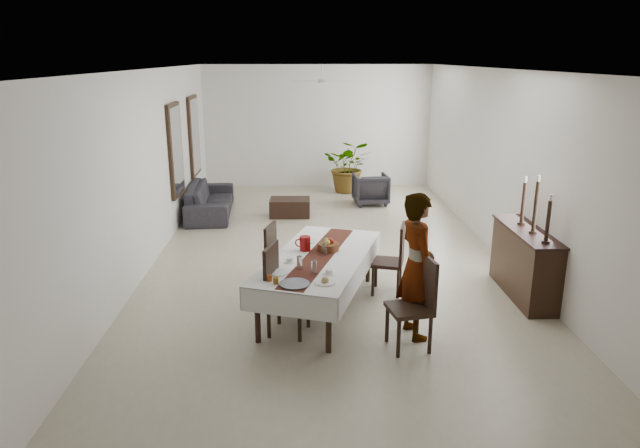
% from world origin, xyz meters
% --- Properties ---
extents(floor, '(6.00, 12.00, 0.00)m').
position_xyz_m(floor, '(0.00, 0.00, 0.00)').
color(floor, '#BEB697').
rests_on(floor, ground).
extents(ceiling, '(6.00, 12.00, 0.02)m').
position_xyz_m(ceiling, '(0.00, 0.00, 3.20)').
color(ceiling, white).
rests_on(ceiling, wall_back).
extents(wall_back, '(6.00, 0.02, 3.20)m').
position_xyz_m(wall_back, '(0.00, 6.00, 1.60)').
color(wall_back, white).
rests_on(wall_back, floor).
extents(wall_front, '(6.00, 0.02, 3.20)m').
position_xyz_m(wall_front, '(0.00, -6.00, 1.60)').
color(wall_front, white).
rests_on(wall_front, floor).
extents(wall_left, '(0.02, 12.00, 3.20)m').
position_xyz_m(wall_left, '(-3.00, 0.00, 1.60)').
color(wall_left, white).
rests_on(wall_left, floor).
extents(wall_right, '(0.02, 12.00, 3.20)m').
position_xyz_m(wall_right, '(3.00, 0.00, 1.60)').
color(wall_right, white).
rests_on(wall_right, floor).
extents(dining_table_top, '(1.74, 2.66, 0.05)m').
position_xyz_m(dining_table_top, '(-0.23, -1.88, 0.74)').
color(dining_table_top, black).
rests_on(dining_table_top, table_leg_fl).
extents(table_leg_fl, '(0.09, 0.09, 0.72)m').
position_xyz_m(table_leg_fl, '(-1.02, -2.85, 0.36)').
color(table_leg_fl, black).
rests_on(table_leg_fl, floor).
extents(table_leg_fr, '(0.09, 0.09, 0.72)m').
position_xyz_m(table_leg_fr, '(-0.17, -3.13, 0.36)').
color(table_leg_fr, black).
rests_on(table_leg_fr, floor).
extents(table_leg_bl, '(0.09, 0.09, 0.72)m').
position_xyz_m(table_leg_bl, '(-0.29, -0.63, 0.36)').
color(table_leg_bl, black).
rests_on(table_leg_bl, floor).
extents(table_leg_br, '(0.09, 0.09, 0.72)m').
position_xyz_m(table_leg_br, '(0.57, -0.91, 0.36)').
color(table_leg_br, black).
rests_on(table_leg_br, floor).
extents(tablecloth_top, '(1.98, 2.89, 0.01)m').
position_xyz_m(tablecloth_top, '(-0.23, -1.88, 0.77)').
color(tablecloth_top, white).
rests_on(tablecloth_top, dining_table_top).
extents(tablecloth_drape_left, '(0.84, 2.51, 0.31)m').
position_xyz_m(tablecloth_drape_left, '(-0.80, -1.69, 0.63)').
color(tablecloth_drape_left, silver).
rests_on(tablecloth_drape_left, dining_table_top).
extents(tablecloth_drape_right, '(0.84, 2.51, 0.31)m').
position_xyz_m(tablecloth_drape_right, '(0.34, -2.07, 0.63)').
color(tablecloth_drape_right, white).
rests_on(tablecloth_drape_right, dining_table_top).
extents(tablecloth_drape_near, '(1.15, 0.39, 0.31)m').
position_xyz_m(tablecloth_drape_near, '(-0.64, -3.13, 0.63)').
color(tablecloth_drape_near, silver).
rests_on(tablecloth_drape_near, dining_table_top).
extents(tablecloth_drape_far, '(1.15, 0.39, 0.31)m').
position_xyz_m(tablecloth_drape_far, '(0.19, -0.63, 0.63)').
color(tablecloth_drape_far, white).
rests_on(tablecloth_drape_far, dining_table_top).
extents(table_runner, '(1.14, 2.54, 0.00)m').
position_xyz_m(table_runner, '(-0.23, -1.88, 0.78)').
color(table_runner, '#5C261A').
rests_on(table_runner, tablecloth_top).
extents(red_pitcher, '(0.19, 0.19, 0.20)m').
position_xyz_m(red_pitcher, '(-0.42, -1.65, 0.88)').
color(red_pitcher, maroon).
rests_on(red_pitcher, tablecloth_top).
extents(pitcher_handle, '(0.12, 0.06, 0.12)m').
position_xyz_m(pitcher_handle, '(-0.51, -1.63, 0.88)').
color(pitcher_handle, maroon).
rests_on(pitcher_handle, red_pitcher).
extents(wine_glass_near, '(0.07, 0.07, 0.17)m').
position_xyz_m(wine_glass_near, '(-0.32, -2.55, 0.87)').
color(wine_glass_near, silver).
rests_on(wine_glass_near, tablecloth_top).
extents(wine_glass_mid, '(0.07, 0.07, 0.17)m').
position_xyz_m(wine_glass_mid, '(-0.50, -2.38, 0.87)').
color(wine_glass_mid, silver).
rests_on(wine_glass_mid, tablecloth_top).
extents(wine_glass_far, '(0.07, 0.07, 0.17)m').
position_xyz_m(wine_glass_far, '(-0.16, -1.85, 0.87)').
color(wine_glass_far, silver).
rests_on(wine_glass_far, tablecloth_top).
extents(teacup_right, '(0.09, 0.09, 0.06)m').
position_xyz_m(teacup_right, '(-0.13, -2.56, 0.81)').
color(teacup_right, white).
rests_on(teacup_right, saucer_right).
extents(saucer_right, '(0.15, 0.15, 0.01)m').
position_xyz_m(saucer_right, '(-0.13, -2.56, 0.79)').
color(saucer_right, white).
rests_on(saucer_right, tablecloth_top).
extents(teacup_left, '(0.09, 0.09, 0.06)m').
position_xyz_m(teacup_left, '(-0.63, -2.12, 0.81)').
color(teacup_left, silver).
rests_on(teacup_left, saucer_left).
extents(saucer_left, '(0.15, 0.15, 0.01)m').
position_xyz_m(saucer_left, '(-0.63, -2.12, 0.79)').
color(saucer_left, white).
rests_on(saucer_left, tablecloth_top).
extents(plate_near_right, '(0.25, 0.25, 0.02)m').
position_xyz_m(plate_near_right, '(-0.19, -2.86, 0.79)').
color(plate_near_right, white).
rests_on(plate_near_right, tablecloth_top).
extents(bread_near_right, '(0.09, 0.09, 0.09)m').
position_xyz_m(bread_near_right, '(-0.19, -2.86, 0.82)').
color(bread_near_right, tan).
rests_on(bread_near_right, plate_near_right).
extents(plate_near_left, '(0.25, 0.25, 0.02)m').
position_xyz_m(plate_near_left, '(-0.76, -2.51, 0.79)').
color(plate_near_left, white).
rests_on(plate_near_left, tablecloth_top).
extents(plate_far_left, '(0.25, 0.25, 0.02)m').
position_xyz_m(plate_far_left, '(-0.36, -1.24, 0.79)').
color(plate_far_left, white).
rests_on(plate_far_left, tablecloth_top).
extents(serving_tray, '(0.37, 0.37, 0.02)m').
position_xyz_m(serving_tray, '(-0.56, -2.90, 0.79)').
color(serving_tray, '#45454A').
rests_on(serving_tray, tablecloth_top).
extents(jam_jar_a, '(0.07, 0.07, 0.08)m').
position_xyz_m(jam_jar_a, '(-0.79, -2.86, 0.82)').
color(jam_jar_a, brown).
rests_on(jam_jar_a, tablecloth_top).
extents(jam_jar_b, '(0.07, 0.07, 0.08)m').
position_xyz_m(jam_jar_b, '(-0.87, -2.77, 0.82)').
color(jam_jar_b, brown).
rests_on(jam_jar_b, tablecloth_top).
extents(fruit_basket, '(0.31, 0.31, 0.10)m').
position_xyz_m(fruit_basket, '(-0.10, -1.65, 0.83)').
color(fruit_basket, brown).
rests_on(fruit_basket, tablecloth_top).
extents(fruit_red, '(0.09, 0.09, 0.09)m').
position_xyz_m(fruit_red, '(-0.06, -1.64, 0.91)').
color(fruit_red, maroon).
rests_on(fruit_red, fruit_basket).
extents(fruit_green, '(0.08, 0.08, 0.08)m').
position_xyz_m(fruit_green, '(-0.13, -1.61, 0.91)').
color(fruit_green, olive).
rests_on(fruit_green, fruit_basket).
extents(fruit_yellow, '(0.09, 0.09, 0.09)m').
position_xyz_m(fruit_yellow, '(-0.11, -1.70, 0.91)').
color(fruit_yellow, gold).
rests_on(fruit_yellow, fruit_basket).
extents(chair_right_near_seat, '(0.57, 0.57, 0.05)m').
position_xyz_m(chair_right_near_seat, '(0.80, -3.05, 0.50)').
color(chair_right_near_seat, black).
rests_on(chair_right_near_seat, chair_right_near_leg_fl).
extents(chair_right_near_leg_fl, '(0.06, 0.06, 0.48)m').
position_xyz_m(chair_right_near_leg_fl, '(1.03, -3.20, 0.24)').
color(chair_right_near_leg_fl, black).
rests_on(chair_right_near_leg_fl, floor).
extents(chair_right_near_leg_fr, '(0.06, 0.06, 0.48)m').
position_xyz_m(chair_right_near_leg_fr, '(0.96, -2.81, 0.24)').
color(chair_right_near_leg_fr, black).
rests_on(chair_right_near_leg_fr, floor).
extents(chair_right_near_leg_bl, '(0.06, 0.06, 0.48)m').
position_xyz_m(chair_right_near_leg_bl, '(0.65, -3.28, 0.24)').
color(chair_right_near_leg_bl, black).
rests_on(chair_right_near_leg_bl, floor).
extents(chair_right_near_leg_br, '(0.06, 0.06, 0.48)m').
position_xyz_m(chair_right_near_leg_br, '(0.57, -2.89, 0.24)').
color(chair_right_near_leg_br, black).
rests_on(chair_right_near_leg_br, floor).
extents(chair_right_near_back, '(0.14, 0.48, 0.61)m').
position_xyz_m(chair_right_near_back, '(1.02, -3.00, 0.83)').
color(chair_right_near_back, black).
rests_on(chair_right_near_back, chair_right_near_seat).
extents(chair_right_far_seat, '(0.55, 0.55, 0.05)m').
position_xyz_m(chair_right_far_seat, '(0.80, -1.36, 0.47)').
color(chair_right_far_seat, black).
rests_on(chair_right_far_seat, chair_right_far_leg_fl).
extents(chair_right_far_leg_fl, '(0.05, 0.05, 0.44)m').
position_xyz_m(chair_right_far_leg_fl, '(0.93, -1.58, 0.22)').
color(chair_right_far_leg_fl, black).
rests_on(chair_right_far_leg_fl, floor).
extents(chair_right_far_leg_fr, '(0.05, 0.05, 0.44)m').
position_xyz_m(chair_right_far_leg_fr, '(1.02, -1.23, 0.22)').
color(chair_right_far_leg_fr, black).
rests_on(chair_right_far_leg_fr, floor).
extents(chair_right_far_leg_bl, '(0.05, 0.05, 0.44)m').
position_xyz_m(chair_right_far_leg_bl, '(0.57, -1.49, 0.22)').
color(chair_right_far_leg_bl, black).
rests_on(chair_right_far_leg_bl, floor).
extents(chair_right_far_leg_br, '(0.05, 0.05, 0.44)m').
position_xyz_m(chair_right_far_leg_br, '(0.66, -1.13, 0.22)').
color(chair_right_far_leg_br, black).
rests_on(chair_right_far_leg_br, floor).
extents(chair_right_far_back, '(0.15, 0.45, 0.57)m').
position_xyz_m(chair_right_far_back, '(0.99, -1.41, 0.78)').
color(chair_right_far_back, black).
rests_on(chair_right_far_back, chair_right_far_seat).
extents(chair_left_near_seat, '(0.61, 0.61, 0.06)m').
position_xyz_m(chair_left_near_seat, '(-0.64, -2.60, 0.51)').
color(chair_left_near_seat, black).
rests_on(chair_left_near_seat, chair_left_near_leg_fl).
extents(chair_left_near_leg_fl, '(0.06, 0.06, 0.48)m').
position_xyz_m(chair_left_near_leg_fl, '(-0.78, -2.35, 0.24)').
color(chair_left_near_leg_fl, black).
rests_on(chair_left_near_leg_fl, floor).
extents(chair_left_near_leg_fr, '(0.06, 0.06, 0.48)m').
position_xyz_m(chair_left_near_leg_fr, '(-0.89, -2.73, 0.24)').
color(chair_left_near_leg_fr, black).
rests_on(chair_left_near_leg_fr, floor).
extents(chair_left_near_leg_bl, '(0.06, 0.06, 0.48)m').
position_xyz_m(chair_left_near_leg_bl, '(-0.39, -2.46, 0.24)').
color(chair_left_near_leg_bl, black).
rests_on(chair_left_near_leg_bl, floor).
extents(chair_left_near_leg_br, '(0.06, 0.06, 0.48)m').
position_xyz_m(chair_left_near_leg_br, '(-0.51, -2.85, 0.24)').
color(chair_left_near_leg_br, black).
rests_on(chair_left_near_leg_br, floor).
extents(chair_left_near_back, '(0.18, 0.48, 0.62)m').
position_xyz_m(chair_left_near_back, '(-0.86, -2.54, 0.85)').
color(chair_left_near_back, black).
rests_on(chair_left_near_back, chair_left_near_seat).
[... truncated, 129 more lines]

